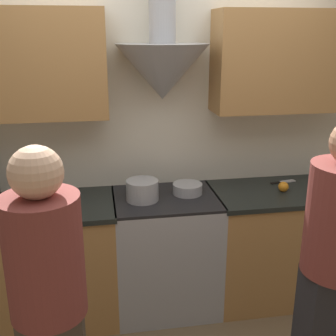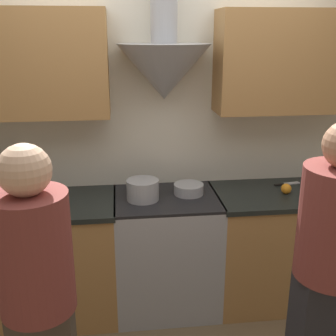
{
  "view_description": "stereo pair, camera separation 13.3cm",
  "coord_description": "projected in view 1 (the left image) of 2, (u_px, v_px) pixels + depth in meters",
  "views": [
    {
      "loc": [
        -0.45,
        -2.39,
        2.0
      ],
      "look_at": [
        0.0,
        0.25,
        1.13
      ],
      "focal_mm": 45.0,
      "sensor_mm": 36.0,
      "label": 1
    },
    {
      "loc": [
        -0.32,
        -2.41,
        2.0
      ],
      "look_at": [
        0.0,
        0.25,
        1.13
      ],
      "focal_mm": 45.0,
      "sensor_mm": 36.0,
      "label": 2
    }
  ],
  "objects": [
    {
      "name": "counter_right",
      "position": [
        279.0,
        243.0,
        3.27
      ],
      "size": [
        1.06,
        0.62,
        0.88
      ],
      "color": "#B27F47",
      "rests_on": "ground_plane"
    },
    {
      "name": "wall_back",
      "position": [
        154.0,
        109.0,
        3.05
      ],
      "size": [
        8.4,
        0.63,
        2.6
      ],
      "color": "silver",
      "rests_on": "ground_plane"
    },
    {
      "name": "mixing_bowl",
      "position": [
        187.0,
        189.0,
        3.04
      ],
      "size": [
        0.21,
        0.21,
        0.08
      ],
      "color": "#A8AAAF",
      "rests_on": "stove_range"
    },
    {
      "name": "stove_range",
      "position": [
        166.0,
        252.0,
        3.13
      ],
      "size": [
        0.74,
        0.6,
        0.88
      ],
      "color": "#A8AAAF",
      "rests_on": "ground_plane"
    },
    {
      "name": "counter_left",
      "position": [
        26.0,
        264.0,
        2.97
      ],
      "size": [
        1.28,
        0.62,
        0.88
      ],
      "color": "#B27F47",
      "rests_on": "ground_plane"
    },
    {
      "name": "person_foreground_left",
      "position": [
        49.0,
        302.0,
        1.84
      ],
      "size": [
        0.33,
        0.33,
        1.59
      ],
      "color": "#473D33",
      "rests_on": "ground_plane"
    },
    {
      "name": "stock_pot",
      "position": [
        142.0,
        190.0,
        2.92
      ],
      "size": [
        0.23,
        0.23,
        0.14
      ],
      "color": "#A8AAAF",
      "rests_on": "stove_range"
    },
    {
      "name": "ground_plane",
      "position": [
        174.0,
        333.0,
        2.94
      ],
      "size": [
        12.0,
        12.0,
        0.0
      ],
      "primitive_type": "plane",
      "color": "brown"
    },
    {
      "name": "chefs_knife",
      "position": [
        283.0,
        182.0,
        3.28
      ],
      "size": [
        0.21,
        0.07,
        0.01
      ],
      "rotation": [
        0.0,
        0.0,
        0.18
      ],
      "color": "silver",
      "rests_on": "counter_right"
    },
    {
      "name": "orange_fruit",
      "position": [
        283.0,
        187.0,
        3.08
      ],
      "size": [
        0.08,
        0.08,
        0.08
      ],
      "color": "orange",
      "rests_on": "counter_right"
    }
  ]
}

